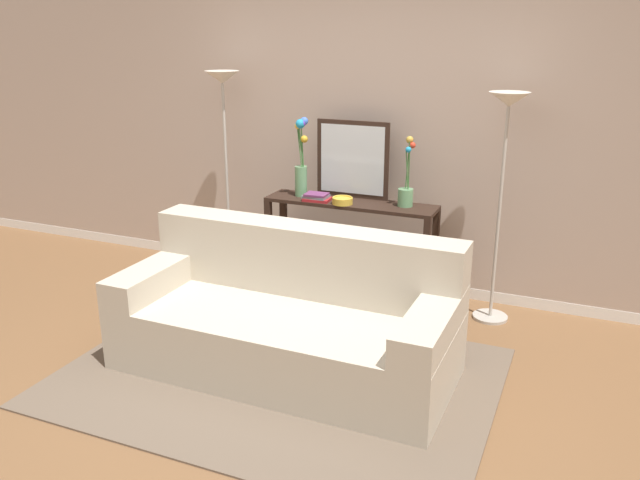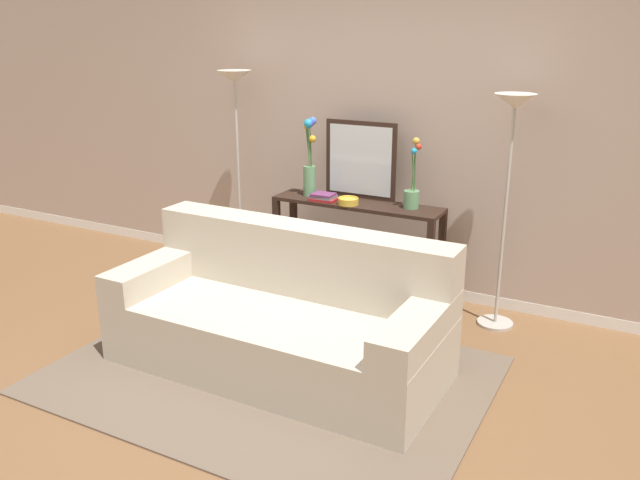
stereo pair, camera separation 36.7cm
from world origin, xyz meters
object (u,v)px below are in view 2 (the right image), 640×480
fruit_bowl (348,201)px  wall_mirror (360,160)px  vase_tall_flowers (310,162)px  book_row_under_console (306,280)px  console_table (357,233)px  couch (281,321)px  book_stack (323,197)px  vase_short_flowers (412,190)px  floor_lamp_right (511,147)px  floor_lamp_left (236,117)px

fruit_bowl → wall_mirror: bearing=91.3°
vase_tall_flowers → book_row_under_console: vase_tall_flowers is taller
vase_tall_flowers → console_table: bearing=-0.7°
couch → wall_mirror: size_ratio=3.48×
wall_mirror → book_stack: 0.41m
vase_short_flowers → fruit_bowl: bearing=-164.3°
console_table → fruit_bowl: size_ratio=8.55×
book_row_under_console → floor_lamp_right: bearing=0.4°
floor_lamp_left → floor_lamp_right: bearing=0.0°
floor_lamp_right → book_stack: floor_lamp_right is taller
vase_tall_flowers → fruit_bowl: bearing=-14.0°
couch → floor_lamp_right: (1.08, 1.26, 1.01)m
console_table → book_stack: 0.38m
console_table → book_stack: book_stack is taller
console_table → floor_lamp_right: (1.14, 0.01, 0.77)m
couch → vase_short_flowers: size_ratio=4.02×
console_table → wall_mirror: bearing=106.0°
floor_lamp_left → fruit_bowl: 1.23m
vase_short_flowers → fruit_bowl: 0.50m
floor_lamp_right → vase_short_flowers: (-0.70, 0.03, -0.39)m
console_table → wall_mirror: 0.57m
wall_mirror → vase_short_flowers: size_ratio=1.15×
console_table → floor_lamp_left: bearing=179.4°
console_table → wall_mirror: wall_mirror is taller
fruit_bowl → book_row_under_console: (-0.43, 0.09, -0.77)m
wall_mirror → vase_short_flowers: wall_mirror is taller
console_table → floor_lamp_left: floor_lamp_left is taller
vase_tall_flowers → vase_short_flowers: bearing=2.2°
couch → book_row_under_console: bearing=112.4°
wall_mirror → vase_tall_flowers: 0.41m
floor_lamp_left → console_table: bearing=-0.6°
console_table → vase_tall_flowers: (-0.42, 0.01, 0.53)m
console_table → floor_lamp_right: 1.37m
vase_tall_flowers → book_row_under_console: 1.02m
wall_mirror → book_row_under_console: (-0.43, -0.13, -1.05)m
wall_mirror → book_row_under_console: bearing=-162.9°
couch → floor_lamp_left: size_ratio=1.21×
vase_short_flowers → book_row_under_console: 1.26m
book_stack → book_row_under_console: bearing=159.9°
console_table → floor_lamp_right: bearing=0.6°
vase_short_flowers → console_table: bearing=-175.0°
floor_lamp_right → wall_mirror: bearing=174.2°
book_stack → console_table: bearing=16.5°
vase_short_flowers → book_row_under_console: (-0.90, -0.04, -0.88)m
vase_tall_flowers → book_stack: 0.31m
vase_short_flowers → couch: bearing=-106.5°
vase_tall_flowers → vase_short_flowers: size_ratio=1.20×
console_table → couch: bearing=-87.6°
couch → floor_lamp_right: floor_lamp_right is taller
vase_short_flowers → fruit_bowl: (-0.47, -0.13, -0.11)m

